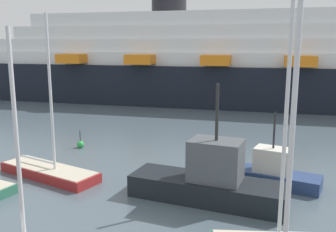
{
  "coord_description": "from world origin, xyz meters",
  "views": [
    {
      "loc": [
        7.9,
        -8.14,
        8.01
      ],
      "look_at": [
        0.0,
        17.2,
        2.81
      ],
      "focal_mm": 39.94,
      "sensor_mm": 36.0,
      "label": 1
    }
  ],
  "objects_px": {
    "fishing_boat_0": "(210,181)",
    "fishing_boat_2": "(268,172)",
    "cruise_ship": "(295,64)",
    "sailboat_2": "(49,170)",
    "channel_buoy_0": "(80,144)"
  },
  "relations": [
    {
      "from": "fishing_boat_0",
      "to": "fishing_boat_2",
      "type": "xyz_separation_m",
      "value": [
        2.77,
        3.33,
        -0.35
      ]
    },
    {
      "from": "fishing_boat_0",
      "to": "cruise_ship",
      "type": "distance_m",
      "value": 33.85
    },
    {
      "from": "sailboat_2",
      "to": "channel_buoy_0",
      "type": "height_order",
      "value": "sailboat_2"
    },
    {
      "from": "sailboat_2",
      "to": "fishing_boat_0",
      "type": "height_order",
      "value": "sailboat_2"
    },
    {
      "from": "fishing_boat_0",
      "to": "cruise_ship",
      "type": "relative_size",
      "value": 0.09
    },
    {
      "from": "sailboat_2",
      "to": "fishing_boat_2",
      "type": "xyz_separation_m",
      "value": [
        12.78,
        2.78,
        0.29
      ]
    },
    {
      "from": "fishing_boat_0",
      "to": "channel_buoy_0",
      "type": "height_order",
      "value": "fishing_boat_0"
    },
    {
      "from": "sailboat_2",
      "to": "fishing_boat_0",
      "type": "bearing_deg",
      "value": 11.71
    },
    {
      "from": "sailboat_2",
      "to": "fishing_boat_2",
      "type": "relative_size",
      "value": 1.57
    },
    {
      "from": "fishing_boat_2",
      "to": "channel_buoy_0",
      "type": "bearing_deg",
      "value": 177.89
    },
    {
      "from": "channel_buoy_0",
      "to": "cruise_ship",
      "type": "distance_m",
      "value": 31.36
    },
    {
      "from": "fishing_boat_0",
      "to": "fishing_boat_2",
      "type": "bearing_deg",
      "value": 55.55
    },
    {
      "from": "cruise_ship",
      "to": "fishing_boat_0",
      "type": "bearing_deg",
      "value": -100.08
    },
    {
      "from": "fishing_boat_0",
      "to": "cruise_ship",
      "type": "height_order",
      "value": "cruise_ship"
    },
    {
      "from": "sailboat_2",
      "to": "fishing_boat_0",
      "type": "distance_m",
      "value": 10.04
    }
  ]
}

